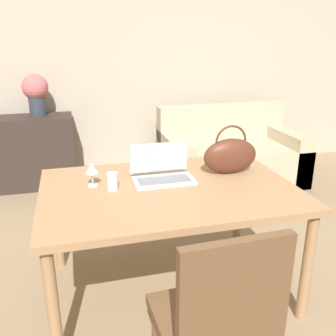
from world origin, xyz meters
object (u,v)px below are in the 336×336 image
Objects in this scene: couch at (230,157)px; laptop at (162,170)px; chair at (218,319)px; flower_vase at (36,92)px; drinking_glass at (112,181)px; wine_glass at (92,169)px; handbag at (230,155)px.

laptop reaches higher than couch.
chair is 2.20× the size of flower_vase.
couch is 14.53× the size of drinking_glass.
couch is 2.30m from drinking_glass.
flower_vase reaches higher than wine_glass.
flower_vase is (-0.43, 2.02, 0.20)m from wine_glass.
handbag reaches higher than chair.
wine_glass is 0.40× the size of handbag.
laptop is 0.43m from wine_glass.
flower_vase is (-1.31, 2.02, 0.18)m from handbag.
flower_vase reaches higher than handbag.
couch is at bearing 44.77° from wine_glass.
drinking_glass is 0.15m from wine_glass.
laptop is (-1.18, -1.58, 0.50)m from couch.
wine_glass is 0.33× the size of flower_vase.
chair reaches higher than couch.
chair is at bearing -91.53° from laptop.
laptop is 1.04× the size of handbag.
chair is 6.60× the size of wine_glass.
couch is at bearing 53.28° from laptop.
chair is 3.20m from flower_vase.
drinking_glass is at bearing -131.70° from couch.
laptop is at bearing 17.51° from drinking_glass.
laptop is at bearing -126.72° from couch.
drinking_glass is at bearing -75.79° from flower_vase.
chair is at bearing -115.11° from handbag.
chair is 1.14m from wine_glass.
flower_vase is at bearing 102.91° from chair.
chair is 2.51× the size of laptop.
laptop is at bearing -67.01° from flower_vase.
wine_glass is (-0.43, -0.01, 0.05)m from laptop.
wine_glass is at bearing 109.03° from chair.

